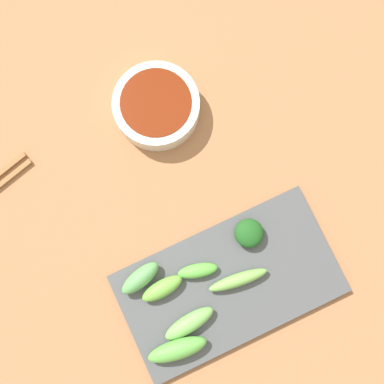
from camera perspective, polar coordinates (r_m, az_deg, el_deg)
tabletop at (r=0.87m, az=0.58°, el=-1.81°), size 2.10×2.10×0.02m
sauce_bowl at (r=0.88m, az=-3.90°, el=9.34°), size 0.14×0.14×0.04m
serving_plate at (r=0.85m, az=4.02°, el=-9.92°), size 0.19×0.34×0.01m
broccoli_stalk_0 at (r=0.83m, az=0.64°, el=-8.59°), size 0.04×0.07×0.02m
broccoli_stalk_1 at (r=0.83m, az=-3.28°, el=-10.49°), size 0.03×0.07×0.02m
broccoli_stalk_2 at (r=0.84m, az=-0.29°, el=-14.15°), size 0.04×0.09×0.02m
broccoli_leafy_3 at (r=0.84m, az=6.25°, el=-4.49°), size 0.06×0.06×0.03m
broccoli_stalk_4 at (r=0.83m, az=-5.68°, el=-9.35°), size 0.05×0.08×0.03m
broccoli_stalk_5 at (r=0.84m, az=-1.61°, el=-16.83°), size 0.04×0.10×0.03m
broccoli_stalk_6 at (r=0.84m, az=5.06°, el=-9.55°), size 0.03×0.10×0.02m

